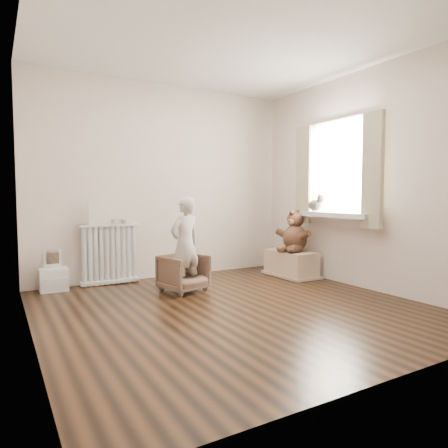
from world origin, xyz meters
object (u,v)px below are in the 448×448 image
radiator (110,253)px  armchair (184,273)px  toy_vanity (53,268)px  plush_cat (316,204)px  child (185,244)px  teddy_bear (295,228)px  toy_bench (291,261)px

radiator → armchair: radiator is taller
toy_vanity → plush_cat: 3.35m
radiator → child: 1.09m
teddy_bear → plush_cat: 0.44m
child → teddy_bear: size_ratio=1.93×
radiator → teddy_bear: bearing=-18.4°
child → toy_bench: 1.71m
armchair → teddy_bear: bearing=-14.1°
armchair → teddy_bear: size_ratio=0.85×
child → toy_bench: child is taller
toy_bench → armchair: bearing=-176.7°
armchair → child: size_ratio=0.44×
radiator → plush_cat: size_ratio=2.76×
radiator → teddy_bear: (2.33, -0.77, 0.28)m
armchair → child: bearing=-105.4°
armchair → plush_cat: 1.99m
radiator → toy_vanity: radiator is taller
child → teddy_bear: child is taller
radiator → toy_bench: size_ratio=1.03×
toy_bench → teddy_bear: teddy_bear is taller
radiator → teddy_bear: teddy_bear is taller
armchair → child: (0.00, -0.05, 0.34)m
radiator → armchair: 1.05m
radiator → child: size_ratio=0.70×
toy_vanity → child: 1.57m
radiator → toy_bench: bearing=-17.2°
toy_vanity → plush_cat: (3.11, -1.01, 0.72)m
radiator → toy_vanity: bearing=-177.4°
toy_vanity → teddy_bear: 3.10m
child → plush_cat: (1.81, -0.18, 0.44)m
teddy_bear → toy_bench: bearing=88.9°
toy_bench → radiator: bearing=162.8°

